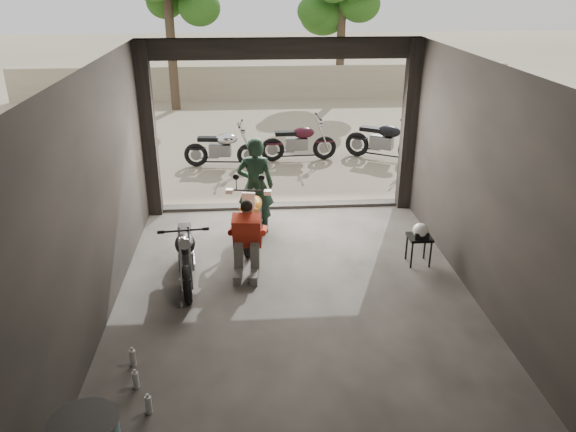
{
  "coord_description": "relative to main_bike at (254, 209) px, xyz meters",
  "views": [
    {
      "loc": [
        -0.6,
        -6.62,
        4.19
      ],
      "look_at": [
        -0.07,
        0.6,
        1.07
      ],
      "focal_mm": 35.0,
      "sensor_mm": 36.0,
      "label": 1
    }
  ],
  "objects": [
    {
      "name": "ground",
      "position": [
        0.53,
        -2.13,
        -0.55
      ],
      "size": [
        80.0,
        80.0,
        0.0
      ],
      "primitive_type": "plane",
      "color": "#7A6D56",
      "rests_on": "ground"
    },
    {
      "name": "garage",
      "position": [
        0.53,
        -1.58,
        0.73
      ],
      "size": [
        7.0,
        7.13,
        3.2
      ],
      "color": "#2D2B28",
      "rests_on": "ground"
    },
    {
      "name": "boundary_wall",
      "position": [
        0.53,
        11.87,
        0.05
      ],
      "size": [
        18.0,
        0.3,
        1.2
      ],
      "primitive_type": "cube",
      "color": "gray",
      "rests_on": "ground"
    },
    {
      "name": "main_bike",
      "position": [
        0.0,
        0.0,
        0.0
      ],
      "size": [
        0.95,
        1.75,
        1.1
      ],
      "primitive_type": null,
      "rotation": [
        0.0,
        0.0,
        -0.17
      ],
      "color": "beige",
      "rests_on": "ground"
    },
    {
      "name": "left_bike",
      "position": [
        -1.03,
        -1.36,
        -0.03
      ],
      "size": [
        0.8,
        1.6,
        1.04
      ],
      "primitive_type": null,
      "rotation": [
        0.0,
        0.0,
        0.11
      ],
      "color": "black",
      "rests_on": "ground"
    },
    {
      "name": "outside_bike_a",
      "position": [
        -0.69,
        4.04,
        -0.02
      ],
      "size": [
        1.63,
        0.79,
        1.06
      ],
      "primitive_type": null,
      "rotation": [
        0.0,
        0.0,
        1.48
      ],
      "color": "black",
      "rests_on": "ground"
    },
    {
      "name": "outside_bike_b",
      "position": [
        1.15,
        4.39,
        -0.0
      ],
      "size": [
        1.65,
        0.76,
        1.09
      ],
      "primitive_type": null,
      "rotation": [
        0.0,
        0.0,
        1.63
      ],
      "color": "#3E0F1B",
      "rests_on": "ground"
    },
    {
      "name": "outside_bike_c",
      "position": [
        3.22,
        4.28,
        0.03
      ],
      "size": [
        1.83,
        1.49,
        1.16
      ],
      "primitive_type": null,
      "rotation": [
        0.0,
        0.0,
        1.03
      ],
      "color": "black",
      "rests_on": "ground"
    },
    {
      "name": "rider",
      "position": [
        0.03,
        0.29,
        0.31
      ],
      "size": [
        0.66,
        0.46,
        1.73
      ],
      "primitive_type": "imported",
      "rotation": [
        0.0,
        0.0,
        3.06
      ],
      "color": "black",
      "rests_on": "ground"
    },
    {
      "name": "mechanic",
      "position": [
        -0.14,
        -1.26,
        0.0
      ],
      "size": [
        0.63,
        0.82,
        1.11
      ],
      "primitive_type": null,
      "rotation": [
        0.0,
        0.0,
        -0.09
      ],
      "color": "#A92C16",
      "rests_on": "ground"
    },
    {
      "name": "stool",
      "position": [
        2.53,
        -1.11,
        -0.14
      ],
      "size": [
        0.35,
        0.35,
        0.49
      ],
      "rotation": [
        0.0,
        0.0,
        0.02
      ],
      "color": "black",
      "rests_on": "ground"
    },
    {
      "name": "helmet",
      "position": [
        2.52,
        -1.15,
        0.05
      ],
      "size": [
        0.32,
        0.33,
        0.23
      ],
      "primitive_type": "ellipsoid",
      "rotation": [
        0.0,
        0.0,
        0.39
      ],
      "color": "silver",
      "rests_on": "stool"
    },
    {
      "name": "sign_post",
      "position": [
        4.09,
        2.99,
        0.86
      ],
      "size": [
        0.71,
        0.08,
        2.13
      ],
      "rotation": [
        0.0,
        0.0,
        -0.29
      ],
      "color": "black",
      "rests_on": "ground"
    }
  ]
}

